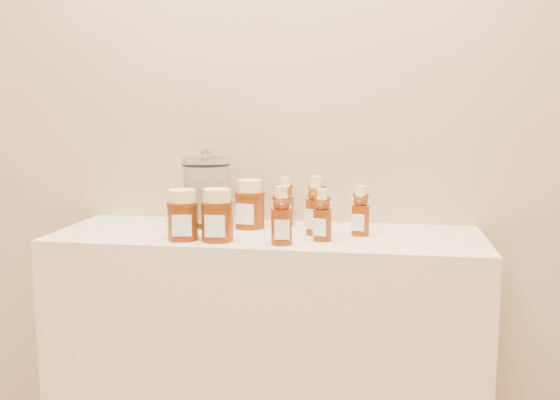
% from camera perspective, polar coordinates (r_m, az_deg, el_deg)
% --- Properties ---
extents(wall_back, '(3.50, 0.02, 2.70)m').
position_cam_1_polar(wall_back, '(1.92, -0.17, 11.46)').
color(wall_back, tan).
rests_on(wall_back, ground).
extents(display_table, '(1.20, 0.40, 0.90)m').
position_cam_1_polar(display_table, '(1.90, -1.17, -16.47)').
color(display_table, beige).
rests_on(display_table, ground).
extents(bear_bottle_back_left, '(0.06, 0.06, 0.16)m').
position_cam_1_polar(bear_bottle_back_left, '(1.86, 0.45, 0.17)').
color(bear_bottle_back_left, '#5E2107').
rests_on(bear_bottle_back_left, display_table).
extents(bear_bottle_back_mid, '(0.08, 0.08, 0.18)m').
position_cam_1_polar(bear_bottle_back_mid, '(1.73, 3.36, -0.15)').
color(bear_bottle_back_mid, '#5E2107').
rests_on(bear_bottle_back_mid, display_table).
extents(bear_bottle_back_right, '(0.06, 0.06, 0.16)m').
position_cam_1_polar(bear_bottle_back_right, '(1.73, 7.39, -0.67)').
color(bear_bottle_back_right, '#5E2107').
rests_on(bear_bottle_back_right, display_table).
extents(bear_bottle_front_left, '(0.07, 0.07, 0.17)m').
position_cam_1_polar(bear_bottle_front_left, '(1.60, 0.14, -1.06)').
color(bear_bottle_front_left, '#5E2107').
rests_on(bear_bottle_front_left, display_table).
extents(bear_bottle_front_right, '(0.06, 0.06, 0.16)m').
position_cam_1_polar(bear_bottle_front_right, '(1.65, 3.90, -1.05)').
color(bear_bottle_front_right, '#5E2107').
rests_on(bear_bottle_front_right, display_table).
extents(honey_jar_left, '(0.10, 0.10, 0.14)m').
position_cam_1_polar(honey_jar_left, '(1.68, -8.88, -1.33)').
color(honey_jar_left, '#5E2107').
rests_on(honey_jar_left, display_table).
extents(honey_jar_back, '(0.10, 0.10, 0.14)m').
position_cam_1_polar(honey_jar_back, '(1.82, -2.77, -0.37)').
color(honey_jar_back, '#5E2107').
rests_on(honey_jar_back, display_table).
extents(honey_jar_front, '(0.10, 0.10, 0.14)m').
position_cam_1_polar(honey_jar_front, '(1.66, -5.75, -1.36)').
color(honey_jar_front, '#5E2107').
rests_on(honey_jar_front, display_table).
extents(glass_canister, '(0.19, 0.19, 0.22)m').
position_cam_1_polar(glass_canister, '(1.87, -6.77, 1.02)').
color(glass_canister, white).
rests_on(glass_canister, display_table).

